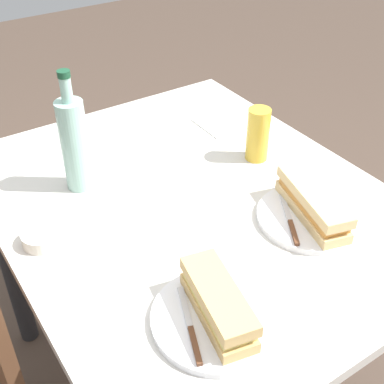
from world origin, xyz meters
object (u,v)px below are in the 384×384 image
at_px(plate_far, 217,318).
at_px(knife_far, 191,328).
at_px(baguette_sandwich_near, 313,203).
at_px(water_bottle, 74,143).
at_px(baguette_sandwich_far, 218,303).
at_px(plate_near, 310,217).
at_px(olive_bowl, 42,237).
at_px(beer_glass, 258,134).
at_px(knife_near, 290,221).
at_px(dining_table, 192,235).

bearing_deg(plate_far, knife_far, 89.20).
relative_size(baguette_sandwich_near, water_bottle, 0.80).
relative_size(baguette_sandwich_near, baguette_sandwich_far, 1.15).
xyz_separation_m(knife_far, water_bottle, (0.54, -0.02, 0.11)).
bearing_deg(knife_far, plate_near, -73.69).
height_order(baguette_sandwich_far, olive_bowl, baguette_sandwich_far).
relative_size(water_bottle, beer_glass, 2.10).
height_order(knife_near, olive_bowl, olive_bowl).
distance_m(knife_far, beer_glass, 0.62).
relative_size(knife_far, beer_glass, 1.17).
bearing_deg(water_bottle, knife_near, -141.64).
distance_m(knife_near, beer_glass, 0.30).
xyz_separation_m(plate_far, water_bottle, (0.54, 0.04, 0.12)).
xyz_separation_m(dining_table, baguette_sandwich_near, (-0.22, -0.18, 0.17)).
bearing_deg(dining_table, baguette_sandwich_far, 153.68).
distance_m(baguette_sandwich_far, beer_glass, 0.57).
bearing_deg(beer_glass, olive_bowl, 90.95).
bearing_deg(olive_bowl, dining_table, -97.50).
bearing_deg(water_bottle, dining_table, -134.62).
distance_m(knife_far, water_bottle, 0.55).
height_order(knife_near, knife_far, same).
relative_size(plate_near, olive_bowl, 2.87).
distance_m(baguette_sandwich_near, olive_bowl, 0.61).
distance_m(plate_far, olive_bowl, 0.43).
distance_m(water_bottle, olive_bowl, 0.25).
bearing_deg(baguette_sandwich_far, knife_far, 89.20).
relative_size(plate_far, olive_bowl, 2.87).
height_order(plate_near, olive_bowl, olive_bowl).
xyz_separation_m(dining_table, beer_glass, (0.06, -0.25, 0.19)).
distance_m(baguette_sandwich_near, plate_far, 0.37).
relative_size(baguette_sandwich_near, beer_glass, 1.68).
bearing_deg(plate_far, plate_near, -71.02).
height_order(baguette_sandwich_near, knife_far, baguette_sandwich_near).
relative_size(plate_far, beer_glass, 1.70).
bearing_deg(plate_near, dining_table, 40.13).
height_order(baguette_sandwich_far, water_bottle, water_bottle).
relative_size(dining_table, knife_far, 6.38).
height_order(plate_near, plate_far, same).
bearing_deg(beer_glass, dining_table, 103.13).
bearing_deg(baguette_sandwich_far, baguette_sandwich_near, -71.02).
distance_m(baguette_sandwich_near, knife_far, 0.43).
height_order(baguette_sandwich_near, beer_glass, beer_glass).
relative_size(dining_table, olive_bowl, 12.63).
distance_m(plate_far, knife_far, 0.06).
height_order(knife_near, beer_glass, beer_glass).
bearing_deg(beer_glass, plate_far, 133.72).
height_order(plate_near, baguette_sandwich_far, baguette_sandwich_far).
relative_size(plate_far, water_bottle, 0.81).
bearing_deg(knife_far, dining_table, -33.83).
relative_size(baguette_sandwich_near, olive_bowl, 2.84).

